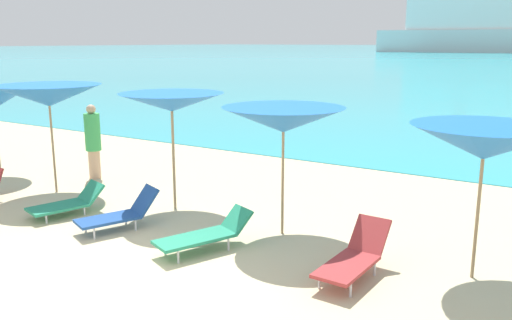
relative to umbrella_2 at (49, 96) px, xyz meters
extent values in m
cube|color=beige|center=(4.36, 7.11, -2.31)|extent=(50.00, 100.00, 0.30)
cylinder|color=#9E7F59|center=(0.00, 0.00, -1.02)|extent=(0.05, 0.05, 2.28)
cone|color=blue|center=(0.00, 0.00, 0.00)|extent=(2.47, 2.47, 0.47)
sphere|color=#9E7F59|center=(0.00, 0.00, 0.15)|extent=(0.07, 0.07, 0.07)
cylinder|color=#9E7F59|center=(3.07, 0.47, -1.04)|extent=(0.05, 0.05, 2.24)
cone|color=blue|center=(3.07, 0.47, -0.01)|extent=(2.13, 2.13, 0.36)
sphere|color=#9E7F59|center=(3.07, 0.47, 0.11)|extent=(0.07, 0.07, 0.07)
cylinder|color=#9E7F59|center=(5.60, 0.39, -1.10)|extent=(0.05, 0.05, 2.13)
cone|color=blue|center=(5.60, 0.39, -0.14)|extent=(2.23, 2.23, 0.43)
sphere|color=#9E7F59|center=(5.60, 0.39, 0.00)|extent=(0.07, 0.07, 0.07)
cylinder|color=#9E7F59|center=(8.80, 0.27, -1.12)|extent=(0.05, 0.05, 2.09)
cone|color=blue|center=(8.80, 0.27, -0.19)|extent=(2.05, 2.05, 0.47)
sphere|color=#9E7F59|center=(8.80, 0.27, -0.04)|extent=(0.07, 0.07, 0.07)
cube|color=#1E478C|center=(2.95, -1.19, -1.93)|extent=(0.91, 1.20, 0.05)
cube|color=#1E478C|center=(3.22, -0.53, -1.70)|extent=(0.62, 0.56, 0.48)
cylinder|color=silver|center=(2.61, -1.41, -2.06)|extent=(0.04, 0.04, 0.21)
cylinder|color=silver|center=(3.04, -1.58, -2.06)|extent=(0.04, 0.04, 0.21)
cylinder|color=silver|center=(2.90, -0.72, -2.06)|extent=(0.04, 0.04, 0.21)
cylinder|color=silver|center=(3.32, -0.89, -2.06)|extent=(0.04, 0.04, 0.21)
cube|color=#268C66|center=(4.87, -1.13, -1.92)|extent=(0.99, 1.39, 0.05)
cube|color=#268C66|center=(5.18, -0.39, -1.75)|extent=(0.60, 0.52, 0.37)
cylinder|color=silver|center=(4.50, -1.43, -2.05)|extent=(0.04, 0.04, 0.22)
cylinder|color=silver|center=(4.92, -1.60, -2.05)|extent=(0.04, 0.04, 0.22)
cylinder|color=silver|center=(4.85, -0.60, -2.05)|extent=(0.04, 0.04, 0.22)
cylinder|color=silver|center=(5.26, -0.77, -2.05)|extent=(0.04, 0.04, 0.22)
cube|color=#A53333|center=(7.34, -0.87, -1.91)|extent=(0.60, 1.18, 0.05)
cube|color=#A53333|center=(7.38, -0.09, -1.69)|extent=(0.54, 0.45, 0.48)
cylinder|color=silver|center=(7.09, -1.22, -2.05)|extent=(0.04, 0.04, 0.22)
cylinder|color=silver|center=(7.56, -1.24, -2.05)|extent=(0.04, 0.04, 0.22)
cylinder|color=silver|center=(7.13, -0.41, -2.05)|extent=(0.04, 0.04, 0.22)
cylinder|color=silver|center=(7.60, -0.43, -2.05)|extent=(0.04, 0.04, 0.22)
cube|color=#268C66|center=(1.49, -1.12, -1.97)|extent=(0.87, 1.18, 0.05)
cube|color=#268C66|center=(1.68, -0.45, -1.80)|extent=(0.65, 0.51, 0.37)
cylinder|color=silver|center=(1.16, -1.36, -2.08)|extent=(0.04, 0.04, 0.16)
cylinder|color=silver|center=(1.65, -1.50, -2.08)|extent=(0.04, 0.04, 0.16)
cylinder|color=silver|center=(1.36, -0.65, -2.08)|extent=(0.04, 0.04, 0.16)
cylinder|color=silver|center=(1.85, -0.79, -2.08)|extent=(0.04, 0.04, 0.16)
cylinder|color=#DBAA84|center=(-0.24, 1.33, -1.81)|extent=(0.28, 0.28, 0.70)
cylinder|color=#3FB259|center=(-0.24, 1.33, -1.01)|extent=(0.38, 0.38, 0.91)
sphere|color=#DBAA84|center=(-0.24, 1.33, -0.45)|extent=(0.23, 0.23, 0.23)
cube|color=silver|center=(-16.18, 164.66, 1.11)|extent=(67.67, 17.60, 6.51)
cube|color=white|center=(-16.18, 164.66, 10.46)|extent=(50.84, 13.91, 12.19)
camera|label=1|loc=(9.98, -7.43, 1.15)|focal=37.62mm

